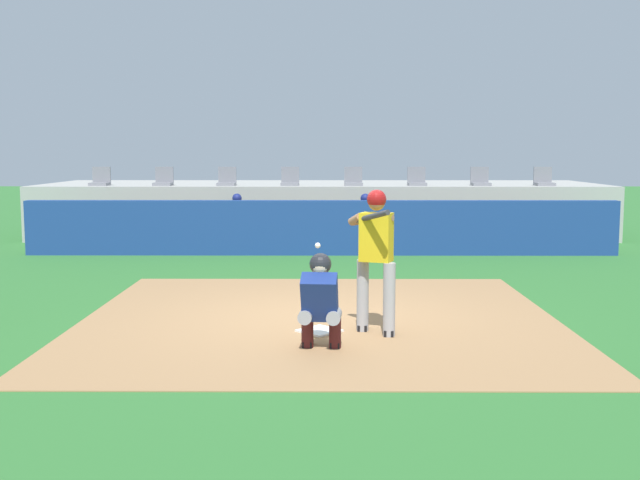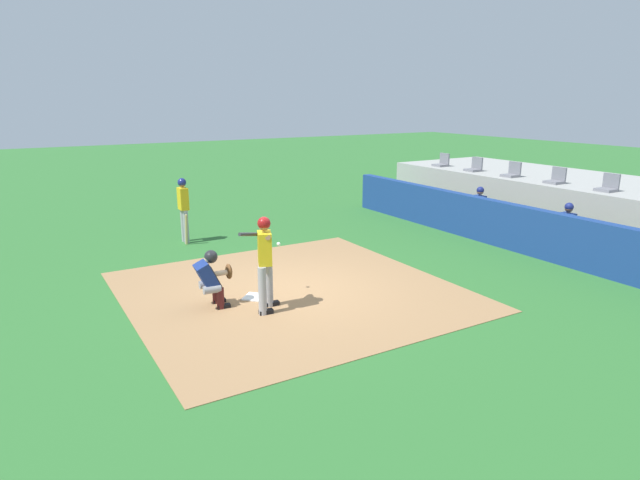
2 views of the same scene
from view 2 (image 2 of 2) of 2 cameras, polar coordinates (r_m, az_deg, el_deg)
The scene contains 16 objects.
ground_plane at distance 11.13m, azimuth -3.12°, elevation -5.45°, with size 80.00×80.00×0.00m, color #2D6B2D.
dirt_infield at distance 11.13m, azimuth -3.12°, elevation -5.42°, with size 6.40×6.40×0.01m, color #9E754C.
home_plate at distance 10.81m, azimuth -6.90°, elevation -6.05°, with size 0.44×0.44×0.02m, color white.
batter_at_plate at distance 9.85m, azimuth -5.89°, elevation -1.88°, with size 0.59×0.87×1.80m.
catcher_crouched at distance 10.31m, azimuth -11.40°, elevation -3.83°, with size 0.51×1.80×1.13m.
on_deck_batter at distance 15.07m, azimuth -14.34°, elevation 3.53°, with size 0.58×0.23×1.79m.
dugout_wall at distance 14.98m, azimuth 19.47°, elevation 1.41°, with size 13.00×0.30×1.20m, color navy.
dugout_bench at distance 15.83m, azimuth 21.70°, elevation 0.50°, with size 11.80×0.44×0.45m, color olive.
dugout_player_0 at distance 16.85m, azimuth 16.29°, elevation 3.35°, with size 0.49×0.70×1.30m.
dugout_player_1 at distance 15.03m, azimuth 24.52°, elevation 1.25°, with size 0.49×0.70×1.30m.
stands_platform at distance 18.50m, azimuth 28.37°, elevation 3.22°, with size 15.00×4.40×1.40m, color #9E9E99.
stadium_seat_0 at distance 20.74m, azimuth 12.86°, elevation 8.04°, with size 0.46×0.46×0.48m.
stadium_seat_1 at distance 19.60m, azimuth 16.13°, elevation 7.45°, with size 0.46×0.46×0.48m.
stadium_seat_2 at distance 18.54m, azimuth 19.78°, elevation 6.77°, with size 0.46×0.46×0.48m.
stadium_seat_3 at distance 17.55m, azimuth 23.84°, elevation 5.97°, with size 0.46×0.46×0.48m.
stadium_seat_4 at distance 16.67m, azimuth 28.34°, elevation 5.06°, with size 0.46×0.46×0.48m.
Camera 2 is at (9.28, -4.79, 3.86)m, focal length 30.04 mm.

